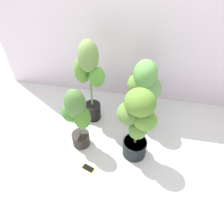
{
  "coord_description": "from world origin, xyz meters",
  "views": [
    {
      "loc": [
        0.28,
        -1.4,
        1.92
      ],
      "look_at": [
        -0.01,
        0.15,
        0.34
      ],
      "focal_mm": 34.36,
      "sensor_mm": 36.0,
      "label": 1
    }
  ],
  "objects": [
    {
      "name": "potted_plant_front_left",
      "position": [
        -0.32,
        -0.06,
        0.44
      ],
      "size": [
        0.36,
        0.29,
        0.75
      ],
      "color": "#2B2721",
      "rests_on": "ground"
    },
    {
      "name": "ground_plane",
      "position": [
        0.0,
        0.0,
        0.0
      ],
      "size": [
        8.0,
        8.0,
        0.0
      ],
      "primitive_type": "plane",
      "color": "silver",
      "rests_on": "ground"
    },
    {
      "name": "mylar_back_wall",
      "position": [
        0.0,
        0.86,
        1.0
      ],
      "size": [
        3.2,
        0.01,
        2.0
      ],
      "primitive_type": "cube",
      "color": "silver",
      "rests_on": "ground"
    },
    {
      "name": "potted_plant_back_right",
      "position": [
        0.28,
        0.39,
        0.5
      ],
      "size": [
        0.44,
        0.35,
        0.83
      ],
      "color": "black",
      "rests_on": "ground"
    },
    {
      "name": "potted_plant_front_right",
      "position": [
        0.26,
        -0.08,
        0.49
      ],
      "size": [
        0.42,
        0.35,
        0.85
      ],
      "color": "black",
      "rests_on": "ground"
    },
    {
      "name": "cell_phone",
      "position": [
        -0.16,
        -0.35,
        0.0
      ],
      "size": [
        0.16,
        0.11,
        0.01
      ],
      "rotation": [
        0.0,
        0.0,
        -1.91
      ],
      "color": "#D2C650",
      "rests_on": "ground"
    },
    {
      "name": "potted_plant_back_left",
      "position": [
        -0.29,
        0.35,
        0.63
      ],
      "size": [
        0.4,
        0.28,
        1.02
      ],
      "color": "black",
      "rests_on": "ground"
    }
  ]
}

